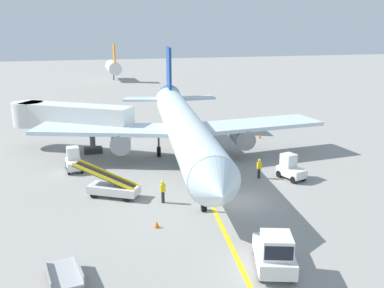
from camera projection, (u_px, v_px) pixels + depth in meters
The scene contains 17 objects.
ground_plane at pixel (240, 201), 31.01m from camera, with size 300.00×300.00×0.00m, color gray.
taxi_line_yellow at pixel (200, 180), 35.24m from camera, with size 0.30×80.00×0.01m, color yellow.
airliner at pixel (182, 125), 39.90m from camera, with size 28.34×35.31×10.10m.
jet_bridge at pixel (64, 117), 43.06m from camera, with size 12.08×9.14×4.85m.
pushback_tug at pixel (275, 253), 21.95m from camera, with size 2.95×4.02×2.20m.
baggage_tug_near_wing at pixel (290, 168), 35.39m from camera, with size 1.91×2.66×2.10m.
baggage_tug_by_cargo_door at pixel (74, 160), 37.46m from camera, with size 1.50×2.50×2.10m.
belt_loader_forward_hold at pixel (112, 187), 31.61m from camera, with size 4.93×3.64×2.59m.
baggage_cart_loaded at pixel (64, 274), 20.96m from camera, with size 1.98×3.84×0.94m.
ground_crew_marshaller at pixel (163, 191), 30.48m from camera, with size 0.36×0.24×1.70m.
ground_crew_wing_walker at pixel (259, 168), 35.52m from camera, with size 0.36×0.24×1.70m.
safety_cone_nose_left at pixel (260, 136), 48.66m from camera, with size 0.36×0.36×0.44m, color orange.
safety_cone_nose_right at pixel (291, 154), 41.69m from camera, with size 0.36×0.36×0.44m, color orange.
safety_cone_wingtip_left at pixel (157, 224), 26.82m from camera, with size 0.36×0.36×0.44m, color orange.
safety_cone_wingtip_right at pixel (176, 143), 45.67m from camera, with size 0.36×0.36×0.44m, color orange.
safety_cone_tail_area at pixel (192, 190), 32.60m from camera, with size 0.36×0.36×0.44m, color orange.
distant_aircraft_far_left at pixel (113, 67), 102.31m from camera, with size 3.00×10.10×8.80m.
Camera 1 is at (-11.36, -26.67, 12.30)m, focal length 39.36 mm.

